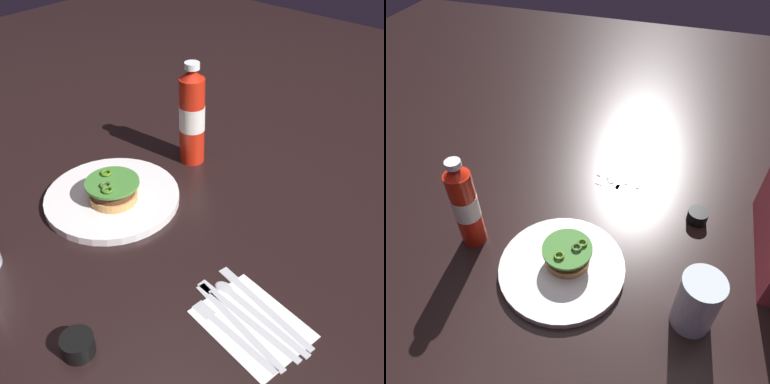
# 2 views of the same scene
# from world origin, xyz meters

# --- Properties ---
(ground_plane) EXTENTS (3.00, 3.00, 0.00)m
(ground_plane) POSITION_xyz_m (0.00, 0.00, 0.00)
(ground_plane) COLOR black
(dinner_plate) EXTENTS (0.29, 0.29, 0.02)m
(dinner_plate) POSITION_xyz_m (0.14, -0.02, 0.01)
(dinner_plate) COLOR white
(dinner_plate) RESTS_ON ground_plane
(burger_sandwich) EXTENTS (0.11, 0.11, 0.05)m
(burger_sandwich) POSITION_xyz_m (0.12, -0.01, 0.04)
(burger_sandwich) COLOR tan
(burger_sandwich) RESTS_ON dinner_plate
(ketchup_bottle) EXTENTS (0.06, 0.06, 0.24)m
(ketchup_bottle) POSITION_xyz_m (0.12, -0.25, 0.12)
(ketchup_bottle) COLOR red
(ketchup_bottle) RESTS_ON ground_plane
(condiment_cup) EXTENTS (0.05, 0.05, 0.03)m
(condiment_cup) POSITION_xyz_m (-0.11, 0.26, 0.02)
(condiment_cup) COLOR black
(condiment_cup) RESTS_ON ground_plane
(napkin) EXTENTS (0.19, 0.16, 0.00)m
(napkin) POSITION_xyz_m (-0.28, 0.05, 0.00)
(napkin) COLOR white
(napkin) RESTS_ON ground_plane
(butter_knife) EXTENTS (0.21, 0.06, 0.00)m
(butter_knife) POSITION_xyz_m (-0.26, 0.00, 0.00)
(butter_knife) COLOR silver
(butter_knife) RESTS_ON napkin
(spoon_utensil) EXTENTS (0.20, 0.04, 0.00)m
(spoon_utensil) POSITION_xyz_m (-0.25, 0.02, 0.00)
(spoon_utensil) COLOR silver
(spoon_utensil) RESTS_ON napkin
(table_knife) EXTENTS (0.22, 0.04, 0.00)m
(table_knife) POSITION_xyz_m (-0.25, 0.04, 0.00)
(table_knife) COLOR silver
(table_knife) RESTS_ON napkin
(steak_knife) EXTENTS (0.20, 0.06, 0.00)m
(steak_knife) POSITION_xyz_m (-0.25, 0.06, 0.00)
(steak_knife) COLOR silver
(steak_knife) RESTS_ON napkin
(fork_utensil) EXTENTS (0.17, 0.04, 0.00)m
(fork_utensil) POSITION_xyz_m (-0.25, 0.08, 0.00)
(fork_utensil) COLOR silver
(fork_utensil) RESTS_ON napkin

